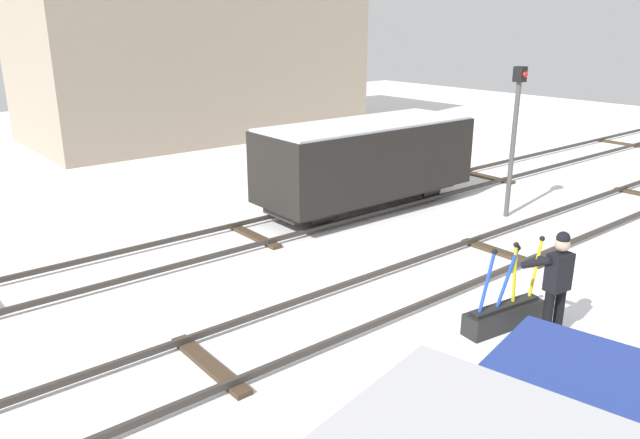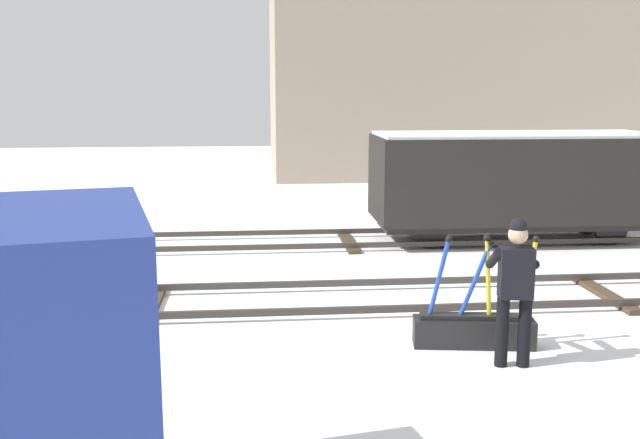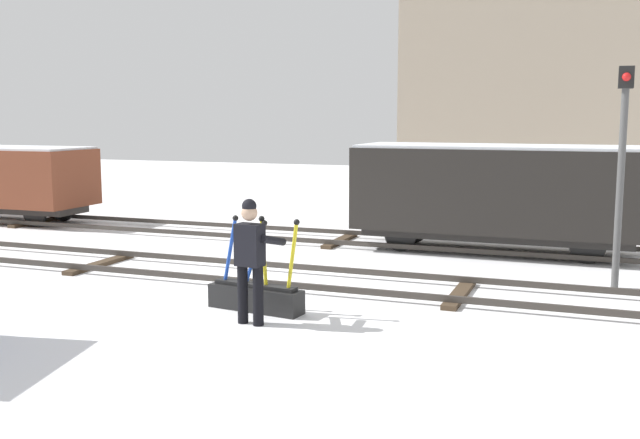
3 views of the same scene
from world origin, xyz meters
name	(u,v)px [view 3 (image 3 of 3)]	position (x,y,z in m)	size (l,w,h in m)	color
ground_plane	(263,280)	(0.00, 0.00, 0.00)	(60.00, 60.00, 0.00)	white
track_main_line	(263,274)	(0.00, 0.00, 0.11)	(44.00, 1.94, 0.18)	#38332D
track_siding_near	(340,238)	(0.00, 4.23, 0.11)	(44.00, 1.94, 0.18)	#38332D
switch_lever_frame	(256,294)	(0.79, -1.95, 0.25)	(1.56, 0.57, 1.45)	black
rail_worker	(251,254)	(1.05, -2.62, 1.01)	(0.61, 0.70, 1.78)	black
signal_post	(622,154)	(5.90, 1.51, 2.29)	(0.24, 0.32, 3.72)	#4C4C4C
apartment_building	(607,66)	(5.69, 17.33, 4.71)	(14.05, 7.07, 9.42)	gray
freight_car_near_switch	(496,191)	(3.51, 4.23, 1.33)	(5.92, 2.18, 2.31)	#2D2B28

